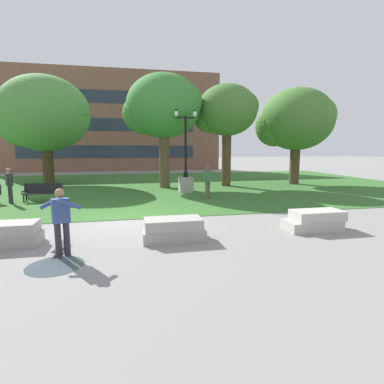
% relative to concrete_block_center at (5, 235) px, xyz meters
% --- Properties ---
extents(ground_plane, '(140.00, 140.00, 0.00)m').
position_rel_concrete_block_center_xyz_m(ground_plane, '(3.38, 2.30, -0.31)').
color(ground_plane, gray).
extents(grass_lawn, '(40.00, 20.00, 0.02)m').
position_rel_concrete_block_center_xyz_m(grass_lawn, '(3.38, 12.30, -0.30)').
color(grass_lawn, '#336628').
rests_on(grass_lawn, ground).
extents(concrete_block_center, '(1.80, 0.90, 0.64)m').
position_rel_concrete_block_center_xyz_m(concrete_block_center, '(0.00, 0.00, 0.00)').
color(concrete_block_center, '#9E9991').
rests_on(concrete_block_center, ground).
extents(concrete_block_left, '(1.80, 0.90, 0.64)m').
position_rel_concrete_block_center_xyz_m(concrete_block_left, '(4.62, -0.43, 0.00)').
color(concrete_block_left, '#9E9991').
rests_on(concrete_block_left, ground).
extents(concrete_block_right, '(1.91, 0.90, 0.64)m').
position_rel_concrete_block_center_xyz_m(concrete_block_right, '(9.34, -0.29, 0.00)').
color(concrete_block_right, '#B2ADA3').
rests_on(concrete_block_right, ground).
extents(person_skateboarder, '(1.03, 0.60, 1.71)m').
position_rel_concrete_block_center_xyz_m(person_skateboarder, '(1.74, -1.21, 0.67)').
color(person_skateboarder, '#28282D').
rests_on(person_skateboarder, ground).
extents(skateboard, '(0.29, 1.03, 0.14)m').
position_rel_concrete_block_center_xyz_m(skateboard, '(1.57, -0.71, -0.22)').
color(skateboard, black).
rests_on(skateboard, ground).
extents(puddle, '(1.28, 1.28, 0.01)m').
position_rel_concrete_block_center_xyz_m(puddle, '(1.68, -1.83, -0.30)').
color(puddle, '#47515B').
rests_on(puddle, ground).
extents(park_bench_near_left, '(1.83, 0.66, 0.90)m').
position_rel_concrete_block_center_xyz_m(park_bench_near_left, '(-0.84, 7.02, 0.23)').
color(park_bench_near_left, black).
rests_on(park_bench_near_left, grass_lawn).
extents(lamp_post_left, '(1.32, 0.80, 4.89)m').
position_rel_concrete_block_center_xyz_m(lamp_post_left, '(6.72, 8.75, 0.71)').
color(lamp_post_left, gray).
rests_on(lamp_post_left, grass_lawn).
extents(tree_near_right, '(4.29, 4.08, 6.93)m').
position_rel_concrete_block_center_xyz_m(tree_near_right, '(10.00, 11.17, 4.80)').
color(tree_near_right, '#4C3823').
rests_on(tree_near_right, grass_lawn).
extents(tree_far_right, '(6.53, 6.22, 7.69)m').
position_rel_concrete_block_center_xyz_m(tree_far_right, '(-2.44, 14.61, 4.68)').
color(tree_far_right, '#42301E').
rests_on(tree_far_right, grass_lawn).
extents(tree_far_left, '(5.43, 5.17, 6.87)m').
position_rel_concrete_block_center_xyz_m(tree_far_left, '(15.24, 11.15, 4.31)').
color(tree_far_left, '#4C3823').
rests_on(tree_far_left, grass_lawn).
extents(tree_near_left, '(5.08, 4.84, 7.39)m').
position_rel_concrete_block_center_xyz_m(tree_near_left, '(5.66, 11.12, 4.95)').
color(tree_near_left, brown).
rests_on(tree_near_left, grass_lawn).
extents(person_bystander_near_lawn, '(0.45, 0.71, 1.71)m').
position_rel_concrete_block_center_xyz_m(person_bystander_near_lawn, '(-2.22, 6.81, 0.68)').
color(person_bystander_near_lawn, '#28282D').
rests_on(person_bystander_near_lawn, grass_lawn).
extents(person_bystander_far_lawn, '(0.56, 0.47, 1.71)m').
position_rel_concrete_block_center_xyz_m(person_bystander_far_lawn, '(7.42, 6.24, 0.68)').
color(person_bystander_far_lawn, brown).
rests_on(person_bystander_far_lawn, grass_lawn).
extents(building_facade_distant, '(25.73, 1.03, 11.30)m').
position_rel_concrete_block_center_xyz_m(building_facade_distant, '(1.24, 26.80, 5.34)').
color(building_facade_distant, brown).
rests_on(building_facade_distant, ground).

